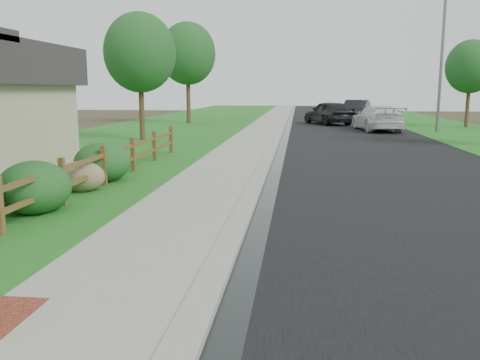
# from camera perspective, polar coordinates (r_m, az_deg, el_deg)

# --- Properties ---
(ground) EXTENTS (120.00, 120.00, 0.00)m
(ground) POSITION_cam_1_polar(r_m,az_deg,el_deg) (5.97, -8.94, -15.28)
(ground) COLOR #38311E
(road) EXTENTS (8.00, 90.00, 0.02)m
(road) POSITION_cam_1_polar(r_m,az_deg,el_deg) (40.39, 10.99, 6.26)
(road) COLOR black
(road) RESTS_ON ground
(curb) EXTENTS (0.40, 90.00, 0.12)m
(curb) POSITION_cam_1_polar(r_m,az_deg,el_deg) (40.28, 4.99, 6.47)
(curb) COLOR gray
(curb) RESTS_ON ground
(wet_gutter) EXTENTS (0.50, 90.00, 0.00)m
(wet_gutter) POSITION_cam_1_polar(r_m,az_deg,el_deg) (40.28, 5.49, 6.40)
(wet_gutter) COLOR black
(wet_gutter) RESTS_ON road
(sidewalk) EXTENTS (2.20, 90.00, 0.10)m
(sidewalk) POSITION_cam_1_polar(r_m,az_deg,el_deg) (40.34, 3.13, 6.48)
(sidewalk) COLOR gray
(sidewalk) RESTS_ON ground
(grass_strip) EXTENTS (1.60, 90.00, 0.06)m
(grass_strip) POSITION_cam_1_polar(r_m,az_deg,el_deg) (40.50, 0.43, 6.48)
(grass_strip) COLOR #1A5E1C
(grass_strip) RESTS_ON ground
(lawn_near) EXTENTS (9.00, 90.00, 0.04)m
(lawn_near) POSITION_cam_1_polar(r_m,az_deg,el_deg) (41.37, -6.80, 6.47)
(lawn_near) COLOR #1A5E1C
(lawn_near) RESTS_ON ground
(verge_far) EXTENTS (6.00, 90.00, 0.04)m
(verge_far) POSITION_cam_1_polar(r_m,az_deg,el_deg) (41.49, 20.58, 5.92)
(verge_far) COLOR #1A5E1C
(verge_far) RESTS_ON ground
(ranch_fence) EXTENTS (0.12, 16.92, 1.10)m
(ranch_fence) POSITION_cam_1_polar(r_m,az_deg,el_deg) (12.81, -17.00, 0.96)
(ranch_fence) COLOR #473217
(ranch_fence) RESTS_ON ground
(white_suv) EXTENTS (2.94, 5.72, 1.59)m
(white_suv) POSITION_cam_1_polar(r_m,az_deg,el_deg) (33.44, 15.15, 6.73)
(white_suv) COLOR silver
(white_suv) RESTS_ON road
(dark_car_mid) EXTENTS (3.99, 5.57, 1.76)m
(dark_car_mid) POSITION_cam_1_polar(r_m,az_deg,el_deg) (38.96, 9.92, 7.47)
(dark_car_mid) COLOR black
(dark_car_mid) RESTS_ON road
(dark_car_far) EXTENTS (3.10, 5.55, 1.73)m
(dark_car_far) POSITION_cam_1_polar(r_m,az_deg,el_deg) (44.24, 12.89, 7.64)
(dark_car_far) COLOR black
(dark_car_far) RESTS_ON road
(streetlight) EXTENTS (2.16, 0.27, 9.36)m
(streetlight) POSITION_cam_1_polar(r_m,az_deg,el_deg) (33.87, 21.50, 14.04)
(streetlight) COLOR slate
(streetlight) RESTS_ON ground
(boulder) EXTENTS (1.40, 1.20, 0.80)m
(boulder) POSITION_cam_1_polar(r_m,az_deg,el_deg) (13.36, -17.39, 0.35)
(boulder) COLOR olive
(boulder) RESTS_ON ground
(shrub_a) EXTENTS (1.91, 1.91, 1.12)m
(shrub_a) POSITION_cam_1_polar(r_m,az_deg,el_deg) (11.31, -22.10, -0.80)
(shrub_a) COLOR #19481E
(shrub_a) RESTS_ON ground
(shrub_c) EXTENTS (2.03, 2.03, 1.12)m
(shrub_c) POSITION_cam_1_polar(r_m,az_deg,el_deg) (14.61, -15.21, 1.89)
(shrub_c) COLOR #19481E
(shrub_c) RESTS_ON ground
(tree_near_left) EXTENTS (3.60, 3.60, 6.38)m
(tree_near_left) POSITION_cam_1_polar(r_m,az_deg,el_deg) (26.54, -11.18, 13.83)
(tree_near_left) COLOR #3E3019
(tree_near_left) RESTS_ON ground
(tree_mid_left) EXTENTS (4.27, 4.27, 7.64)m
(tree_mid_left) POSITION_cam_1_polar(r_m,az_deg,el_deg) (39.77, -5.91, 13.92)
(tree_mid_left) COLOR #3E3019
(tree_mid_left) RESTS_ON ground
(tree_mid_right) EXTENTS (3.27, 3.27, 5.92)m
(tree_mid_right) POSITION_cam_1_polar(r_m,az_deg,el_deg) (38.43, 24.46, 11.50)
(tree_mid_right) COLOR #3E3019
(tree_mid_right) RESTS_ON ground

